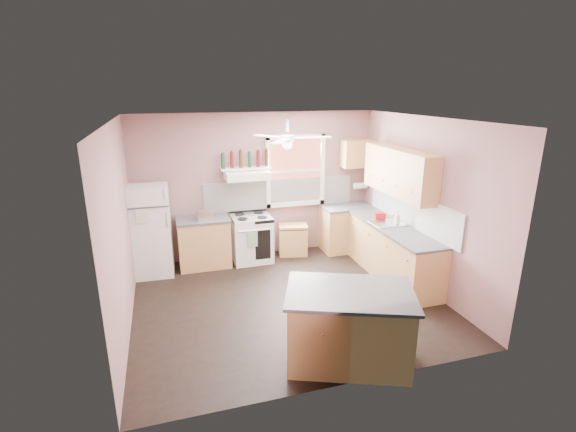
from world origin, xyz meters
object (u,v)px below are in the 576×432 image
object	(u,v)px
cart	(293,241)
island	(349,328)
toaster	(205,215)
stove	(251,238)
refrigerator	(151,231)

from	to	relation	value
cart	island	world-z (taller)	island
island	toaster	bearing A→B (deg)	133.77
toaster	stove	xyz separation A→B (m)	(0.84, 0.09, -0.56)
island	cart	bearing A→B (deg)	105.45
cart	island	xyz separation A→B (m)	(-0.37, -3.35, 0.16)
toaster	cart	distance (m)	1.82
toaster	island	bearing A→B (deg)	-73.77
stove	refrigerator	bearing A→B (deg)	-177.56
toaster	island	xyz separation A→B (m)	(1.29, -3.21, -0.56)
stove	cart	world-z (taller)	stove
toaster	cart	bearing A→B (deg)	-0.89
stove	cart	bearing A→B (deg)	3.20
refrigerator	island	size ratio (longest dim) A/B	1.14
refrigerator	toaster	size ratio (longest dim) A/B	5.55
cart	toaster	bearing A→B (deg)	-162.35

